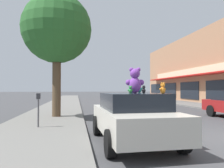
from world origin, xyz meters
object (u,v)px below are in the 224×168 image
plush_art_car (132,116)px  street_tree (57,29)px  teddy_bear_giant (135,81)px  parking_meter (38,106)px  teddy_bear_blue (132,89)px  teddy_bear_black (144,90)px  teddy_bear_green (130,90)px  teddy_bear_orange (163,88)px  teddy_bear_teal (139,88)px

plush_art_car → street_tree: size_ratio=0.63×
teddy_bear_giant → parking_meter: size_ratio=0.61×
teddy_bear_blue → street_tree: 6.48m
teddy_bear_giant → teddy_bear_black: teddy_bear_giant is taller
teddy_bear_giant → parking_meter: 3.93m
plush_art_car → teddy_bear_blue: (0.17, 0.73, 0.79)m
plush_art_car → teddy_bear_black: teddy_bear_black is taller
teddy_bear_green → teddy_bear_orange: teddy_bear_orange is taller
teddy_bear_teal → parking_meter: teddy_bear_teal is taller
street_tree → parking_meter: 5.00m
teddy_bear_orange → parking_meter: 4.94m
plush_art_car → teddy_bear_green: bearing=128.1°
teddy_bear_giant → teddy_bear_black: (0.05, -0.72, -0.27)m
teddy_bear_blue → teddy_bear_green: bearing=90.9°
teddy_bear_black → parking_meter: (-3.22, 2.87, -0.60)m
plush_art_car → teddy_bear_black: size_ratio=18.45×
teddy_bear_giant → teddy_bear_blue: (0.03, 0.49, -0.25)m
teddy_bear_orange → teddy_bear_teal: 1.76m
parking_meter → teddy_bear_orange: bearing=-43.2°
teddy_bear_giant → teddy_bear_green: bearing=53.2°
teddy_bear_orange → teddy_bear_blue: 1.72m
teddy_bear_giant → street_tree: 6.74m
teddy_bear_blue → street_tree: (-2.81, 4.90, 3.18)m
teddy_bear_orange → parking_meter: (-3.57, 3.35, -0.64)m
teddy_bear_black → teddy_bear_teal: 1.31m
teddy_bear_teal → street_tree: bearing=-66.1°
teddy_bear_green → street_tree: size_ratio=0.03×
teddy_bear_green → teddy_bear_teal: (0.50, 0.75, 0.05)m
street_tree → plush_art_car: bearing=-64.9°
teddy_bear_giant → teddy_bear_green: teddy_bear_giant is taller
teddy_bear_orange → teddy_bear_blue: bearing=-106.5°
plush_art_car → teddy_bear_green: 0.78m
teddy_bear_black → parking_meter: 4.36m
teddy_bear_black → parking_meter: teddy_bear_black is taller
teddy_bear_teal → plush_art_car: bearing=52.1°
teddy_bear_orange → parking_meter: bearing=-72.2°
teddy_bear_green → parking_meter: bearing=-37.4°
parking_meter → teddy_bear_blue: bearing=-27.6°
teddy_bear_orange → street_tree: street_tree is taller
teddy_bear_teal → teddy_bear_green: bearing=47.7°
plush_art_car → parking_meter: size_ratio=3.23×
teddy_bear_teal → teddy_bear_blue: bearing=6.5°
teddy_bear_teal → parking_meter: 3.88m
teddy_bear_black → parking_meter: size_ratio=0.17×
teddy_bear_green → teddy_bear_blue: teddy_bear_blue is taller
teddy_bear_green → teddy_bear_giant: bearing=-135.6°
teddy_bear_giant → teddy_bear_teal: size_ratio=2.33×
plush_art_car → teddy_bear_giant: 1.08m
teddy_bear_black → street_tree: bearing=-102.7°
teddy_bear_blue → teddy_bear_giant: bearing=105.9°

